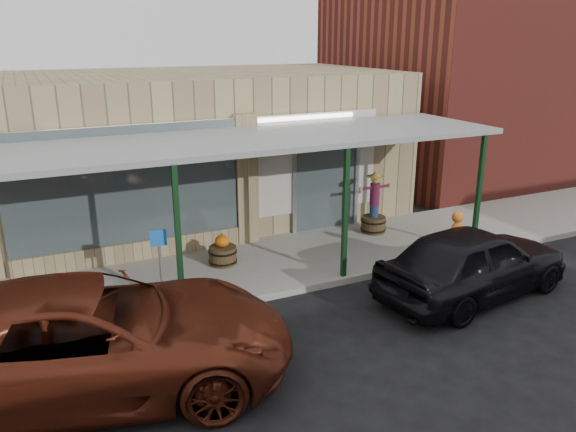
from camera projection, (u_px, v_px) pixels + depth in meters
name	position (u px, v px, depth m)	size (l,w,h in m)	color
ground	(317.00, 347.00, 9.79)	(120.00, 120.00, 0.00)	black
sidewalk	(243.00, 269.00, 12.86)	(40.00, 3.20, 0.15)	gray
storefront	(184.00, 148.00, 16.16)	(12.00, 6.25, 4.20)	#9D8C60
awning	(240.00, 142.00, 11.92)	(12.00, 3.00, 3.04)	gray
block_buildings_near	(236.00, 83.00, 17.36)	(61.00, 8.00, 8.00)	maroon
barrel_scarecrow	(374.00, 212.00, 14.89)	(1.00, 0.78, 1.67)	#49371D
barrel_pumpkin	(223.00, 253.00, 12.88)	(0.71, 0.71, 0.75)	#49371D
handicap_sign	(160.00, 257.00, 10.72)	(0.32, 0.05, 1.54)	gray
parked_sedan	(474.00, 261.00, 11.50)	(4.67, 2.39, 1.54)	black
car_maroon	(89.00, 338.00, 8.42)	(2.84, 6.15, 1.71)	#531D10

